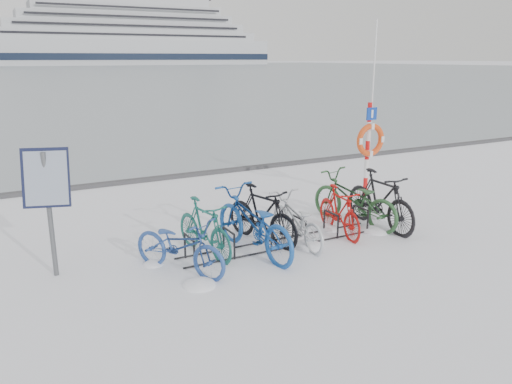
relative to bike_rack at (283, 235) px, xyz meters
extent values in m
plane|color=white|center=(0.00, 0.00, -0.18)|extent=(900.00, 900.00, 0.00)
cube|color=#949FA7|center=(0.00, 155.00, -0.17)|extent=(400.00, 298.00, 0.02)
cube|color=#3F3F42|center=(0.00, 5.90, -0.13)|extent=(400.00, 0.25, 0.10)
cylinder|color=black|center=(-1.80, -0.22, 0.04)|extent=(0.04, 0.04, 0.44)
cylinder|color=black|center=(-1.80, 0.22, 0.04)|extent=(0.04, 0.04, 0.44)
cylinder|color=black|center=(-1.80, 0.00, 0.26)|extent=(0.04, 0.44, 0.04)
cylinder|color=black|center=(-1.08, -0.22, 0.04)|extent=(0.04, 0.04, 0.44)
cylinder|color=black|center=(-1.08, 0.22, 0.04)|extent=(0.04, 0.04, 0.44)
cylinder|color=black|center=(-1.08, 0.00, 0.26)|extent=(0.04, 0.44, 0.04)
cylinder|color=black|center=(-0.36, -0.22, 0.04)|extent=(0.04, 0.04, 0.44)
cylinder|color=black|center=(-0.36, 0.22, 0.04)|extent=(0.04, 0.04, 0.44)
cylinder|color=black|center=(-0.36, 0.00, 0.26)|extent=(0.04, 0.44, 0.04)
cylinder|color=black|center=(0.36, -0.22, 0.04)|extent=(0.04, 0.04, 0.44)
cylinder|color=black|center=(0.36, 0.22, 0.04)|extent=(0.04, 0.04, 0.44)
cylinder|color=black|center=(0.36, 0.00, 0.26)|extent=(0.04, 0.44, 0.04)
cylinder|color=black|center=(1.08, -0.22, 0.04)|extent=(0.04, 0.04, 0.44)
cylinder|color=black|center=(1.08, 0.22, 0.04)|extent=(0.04, 0.04, 0.44)
cylinder|color=black|center=(1.08, 0.00, 0.26)|extent=(0.04, 0.44, 0.04)
cylinder|color=black|center=(1.80, -0.22, 0.04)|extent=(0.04, 0.04, 0.44)
cylinder|color=black|center=(1.80, 0.22, 0.04)|extent=(0.04, 0.04, 0.44)
cylinder|color=black|center=(1.80, 0.00, 0.26)|extent=(0.04, 0.44, 0.04)
cylinder|color=black|center=(0.00, -0.22, -0.16)|extent=(4.00, 0.03, 0.03)
cylinder|color=black|center=(0.00, 0.22, -0.16)|extent=(4.00, 0.03, 0.03)
cylinder|color=#595B5E|center=(-3.84, 0.52, 0.80)|extent=(0.08, 0.08, 1.96)
cube|color=black|center=(-3.84, 0.49, 1.40)|extent=(0.72, 0.45, 0.89)
cube|color=#8C99AD|center=(-3.84, 0.45, 1.40)|extent=(0.64, 0.36, 0.79)
cylinder|color=red|center=(3.53, 1.92, 0.05)|extent=(0.10, 0.10, 0.46)
cylinder|color=silver|center=(3.53, 1.92, 0.51)|extent=(0.10, 0.10, 0.46)
cylinder|color=red|center=(3.53, 1.92, 0.96)|extent=(0.10, 0.10, 0.46)
cylinder|color=silver|center=(3.53, 1.92, 1.42)|extent=(0.10, 0.10, 0.46)
cylinder|color=red|center=(3.53, 1.92, 1.88)|extent=(0.10, 0.10, 0.46)
torus|color=#E04715|center=(3.53, 1.83, 1.22)|extent=(0.80, 0.14, 0.80)
cube|color=#0E339B|center=(3.53, 1.84, 1.85)|extent=(0.29, 0.03, 0.29)
cylinder|color=silver|center=(3.63, 1.97, 1.90)|extent=(0.04, 0.04, 4.16)
cube|color=silver|center=(56.67, 232.29, 5.46)|extent=(131.70, 24.46, 11.29)
cube|color=black|center=(56.67, 220.02, 3.58)|extent=(131.70, 0.30, 2.82)
cube|color=black|center=(56.67, 244.57, 3.58)|extent=(131.70, 0.30, 2.82)
cube|color=silver|center=(56.67, 232.29, 12.99)|extent=(117.59, 22.58, 3.76)
cube|color=silver|center=(56.67, 232.29, 20.51)|extent=(95.01, 19.75, 3.76)
cube|color=silver|center=(56.67, 232.29, 28.04)|extent=(72.43, 16.93, 3.76)
cube|color=black|center=(56.67, 220.82, 16.75)|extent=(103.48, 0.20, 11.29)
imported|color=#274890|center=(-2.05, -0.25, 0.29)|extent=(1.45, 1.86, 0.94)
imported|color=#185C51|center=(-1.43, 0.26, 0.32)|extent=(0.75, 1.73, 1.01)
imported|color=#184D9E|center=(-0.67, -0.10, 0.40)|extent=(1.04, 2.30, 1.16)
imported|color=black|center=(-0.25, 0.33, 0.37)|extent=(0.97, 1.89, 1.09)
imported|color=silver|center=(0.26, -0.05, 0.29)|extent=(0.69, 1.81, 0.94)
imported|color=#B5100D|center=(1.27, 0.01, 0.30)|extent=(0.67, 1.64, 0.96)
imported|color=#2A562D|center=(1.87, 0.32, 0.38)|extent=(1.20, 2.23, 1.11)
imported|color=black|center=(2.22, -0.07, 0.41)|extent=(0.57, 1.97, 1.18)
ellipsoid|color=white|center=(-1.98, -0.89, -0.18)|extent=(0.51, 0.51, 0.18)
ellipsoid|color=white|center=(2.00, -0.24, -0.18)|extent=(0.60, 0.60, 0.21)
ellipsoid|color=white|center=(1.20, 0.32, -0.18)|extent=(0.52, 0.52, 0.18)
ellipsoid|color=white|center=(-1.10, 0.21, -0.18)|extent=(0.45, 0.45, 0.16)
ellipsoid|color=white|center=(0.35, -0.31, -0.18)|extent=(0.55, 0.55, 0.19)
ellipsoid|color=white|center=(-2.37, 0.20, -0.18)|extent=(0.34, 0.34, 0.12)
ellipsoid|color=white|center=(2.68, 0.38, -0.18)|extent=(0.49, 0.49, 0.17)
ellipsoid|color=white|center=(0.42, 0.58, -0.18)|extent=(0.39, 0.39, 0.13)
camera|label=1|loc=(-4.44, -7.36, 3.13)|focal=35.00mm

